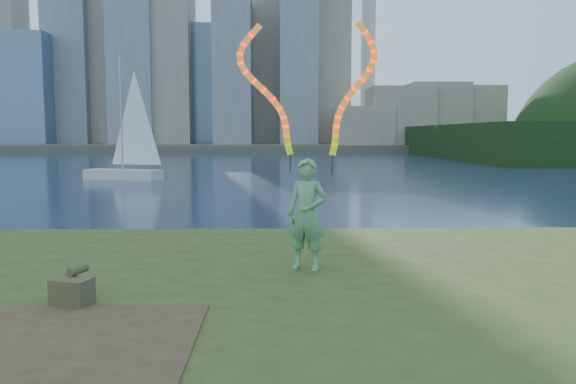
{
  "coord_description": "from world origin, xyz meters",
  "views": [
    {
      "loc": [
        0.23,
        -8.44,
        2.91
      ],
      "look_at": [
        0.43,
        1.0,
        1.93
      ],
      "focal_mm": 35.0,
      "sensor_mm": 36.0,
      "label": 1
    }
  ],
  "objects": [
    {
      "name": "ground",
      "position": [
        0.0,
        0.0,
        0.0
      ],
      "size": [
        320.0,
        320.0,
        0.0
      ],
      "primitive_type": "plane",
      "color": "#18243C",
      "rests_on": "ground"
    },
    {
      "name": "grassy_knoll",
      "position": [
        0.0,
        -2.3,
        0.34
      ],
      "size": [
        20.0,
        18.0,
        0.8
      ],
      "color": "#374619",
      "rests_on": "ground"
    },
    {
      "name": "dirt_patch",
      "position": [
        -2.2,
        -3.2,
        0.81
      ],
      "size": [
        3.2,
        3.0,
        0.02
      ],
      "primitive_type": "cube",
      "color": "#47331E",
      "rests_on": "grassy_knoll"
    },
    {
      "name": "far_shore",
      "position": [
        0.0,
        95.0,
        0.6
      ],
      "size": [
        320.0,
        40.0,
        1.2
      ],
      "primitive_type": "cube",
      "color": "#4B4637",
      "rests_on": "ground"
    },
    {
      "name": "woman_with_ribbons",
      "position": [
        0.72,
        0.19,
        2.2
      ],
      "size": [
        1.95,
        0.82,
        4.11
      ],
      "rotation": [
        0.0,
        0.0,
        -0.39
      ],
      "color": "#12691A",
      "rests_on": "grassy_knoll"
    },
    {
      "name": "canvas_bag",
      "position": [
        -2.3,
        -1.59,
        0.98
      ],
      "size": [
        0.54,
        0.61,
        0.44
      ],
      "rotation": [
        0.0,
        0.0,
        -0.32
      ],
      "color": "#414525",
      "rests_on": "grassy_knoll"
    },
    {
      "name": "sailboat",
      "position": [
        -9.32,
        27.46,
        1.36
      ],
      "size": [
        5.21,
        2.97,
        7.89
      ],
      "rotation": [
        0.0,
        0.0,
        -0.31
      ],
      "color": "silver",
      "rests_on": "ground"
    }
  ]
}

